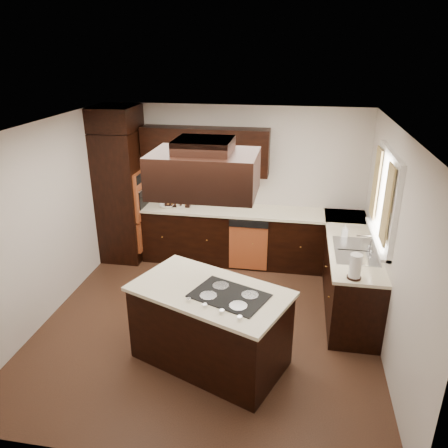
{
  "coord_description": "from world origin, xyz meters",
  "views": [
    {
      "loc": [
        1.01,
        -4.65,
        3.33
      ],
      "look_at": [
        0.1,
        0.6,
        1.15
      ],
      "focal_mm": 35.0,
      "sensor_mm": 36.0,
      "label": 1
    }
  ],
  "objects_px": {
    "oven_column": "(122,196)",
    "spice_rack": "(177,196)",
    "island": "(210,327)",
    "range_hood": "(204,173)"
  },
  "relations": [
    {
      "from": "oven_column",
      "to": "spice_rack",
      "type": "xyz_separation_m",
      "value": [
        0.91,
        0.07,
        0.03
      ]
    },
    {
      "from": "range_hood",
      "to": "spice_rack",
      "type": "xyz_separation_m",
      "value": [
        -0.97,
        2.32,
        -1.07
      ]
    },
    {
      "from": "range_hood",
      "to": "spice_rack",
      "type": "relative_size",
      "value": 2.58
    },
    {
      "from": "oven_column",
      "to": "spice_rack",
      "type": "height_order",
      "value": "oven_column"
    },
    {
      "from": "range_hood",
      "to": "spice_rack",
      "type": "distance_m",
      "value": 2.73
    },
    {
      "from": "oven_column",
      "to": "range_hood",
      "type": "relative_size",
      "value": 2.02
    },
    {
      "from": "oven_column",
      "to": "spice_rack",
      "type": "distance_m",
      "value": 0.91
    },
    {
      "from": "island",
      "to": "spice_rack",
      "type": "distance_m",
      "value": 2.75
    },
    {
      "from": "oven_column",
      "to": "range_hood",
      "type": "xyz_separation_m",
      "value": [
        1.88,
        -2.25,
        1.1
      ]
    },
    {
      "from": "oven_column",
      "to": "island",
      "type": "xyz_separation_m",
      "value": [
        1.94,
        -2.4,
        -0.62
      ]
    }
  ]
}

